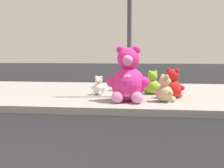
{
  "coord_description": "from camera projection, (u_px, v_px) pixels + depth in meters",
  "views": [
    {
      "loc": [
        1.31,
        -1.89,
        1.19
      ],
      "look_at": [
        0.68,
        3.6,
        0.55
      ],
      "focal_mm": 42.02,
      "sensor_mm": 36.0,
      "label": 1
    }
  ],
  "objects": [
    {
      "name": "plush_red",
      "position": [
        173.0,
        86.0,
        6.16
      ],
      "size": [
        0.5,
        0.51,
        0.71
      ],
      "color": "red",
      "rests_on": "sidewalk"
    },
    {
      "name": "sidewalk",
      "position": [
        94.0,
        94.0,
        7.27
      ],
      "size": [
        28.0,
        4.4,
        0.15
      ],
      "primitive_type": "cube",
      "color": "#9E9B93",
      "rests_on": "ground_plane"
    },
    {
      "name": "plush_teal",
      "position": [
        120.0,
        82.0,
        7.41
      ],
      "size": [
        0.4,
        0.45,
        0.58
      ],
      "color": "teal",
      "rests_on": "sidewalk"
    },
    {
      "name": "plush_white",
      "position": [
        99.0,
        87.0,
        6.65
      ],
      "size": [
        0.37,
        0.34,
        0.48
      ],
      "color": "white",
      "rests_on": "sidewalk"
    },
    {
      "name": "plush_brown",
      "position": [
        130.0,
        82.0,
        6.9
      ],
      "size": [
        0.51,
        0.53,
        0.72
      ],
      "color": "olive",
      "rests_on": "sidewalk"
    },
    {
      "name": "sign_pole",
      "position": [
        129.0,
        26.0,
        6.16
      ],
      "size": [
        0.56,
        0.11,
        3.2
      ],
      "color": "#4C4C51",
      "rests_on": "sidewalk"
    },
    {
      "name": "plush_pink_large",
      "position": [
        128.0,
        79.0,
        5.73
      ],
      "size": [
        0.94,
        0.82,
        1.22
      ],
      "color": "#F22D93",
      "rests_on": "sidewalk"
    },
    {
      "name": "plush_tan",
      "position": [
        165.0,
        91.0,
        5.69
      ],
      "size": [
        0.43,
        0.43,
        0.6
      ],
      "color": "tan",
      "rests_on": "sidewalk"
    },
    {
      "name": "plush_lime",
      "position": [
        152.0,
        85.0,
        6.77
      ],
      "size": [
        0.43,
        0.44,
        0.61
      ],
      "color": "#8CD133",
      "rests_on": "sidewalk"
    }
  ]
}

